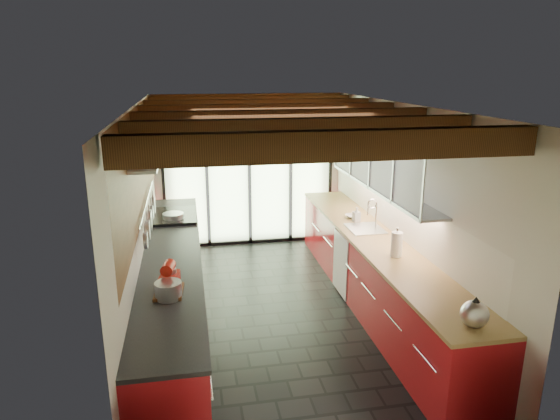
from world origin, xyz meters
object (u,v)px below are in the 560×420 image
object	(u,v)px
stand_mixer	(169,277)
paper_towel	(397,245)
soap_bottle	(357,214)
kettle	(475,312)
bowl	(352,216)

from	to	relation	value
stand_mixer	paper_towel	size ratio (longest dim) A/B	0.93
soap_bottle	kettle	bearing A→B (deg)	-90.00
stand_mixer	kettle	distance (m)	2.84
stand_mixer	paper_towel	world-z (taller)	paper_towel
stand_mixer	bowl	size ratio (longest dim) A/B	1.68
kettle	soap_bottle	distance (m)	3.00
stand_mixer	soap_bottle	bearing A→B (deg)	34.36
paper_towel	bowl	size ratio (longest dim) A/B	1.81
paper_towel	soap_bottle	bearing A→B (deg)	90.00
soap_bottle	bowl	world-z (taller)	soap_bottle
paper_towel	stand_mixer	bearing A→B (deg)	-172.13
stand_mixer	soap_bottle	distance (m)	3.08
stand_mixer	bowl	distance (m)	3.18
stand_mixer	paper_towel	xyz separation A→B (m)	(2.54, 0.35, 0.04)
soap_bottle	bowl	xyz separation A→B (m)	(0.00, 0.18, -0.08)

